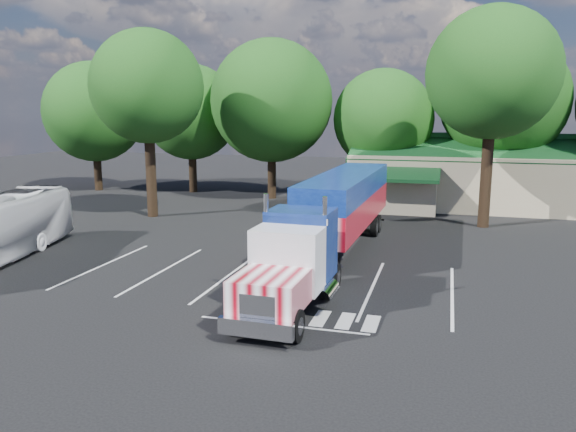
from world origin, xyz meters
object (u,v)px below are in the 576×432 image
(woman, at_px, (340,247))
(silver_sedan, at_px, (487,202))
(semi_truck, at_px, (335,213))
(bicycle, at_px, (371,215))

(woman, relative_size, silver_sedan, 0.41)
(woman, distance_m, silver_sedan, 18.70)
(semi_truck, height_order, bicycle, semi_truck)
(woman, height_order, silver_sedan, woman)
(semi_truck, xyz_separation_m, bicycle, (0.42, 10.12, -1.90))
(semi_truck, bearing_deg, silver_sedan, 65.18)
(semi_truck, xyz_separation_m, silver_sedan, (7.98, 16.12, -1.60))
(silver_sedan, bearing_deg, semi_truck, 164.19)
(semi_truck, bearing_deg, woman, -63.29)
(semi_truck, height_order, woman, semi_truck)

